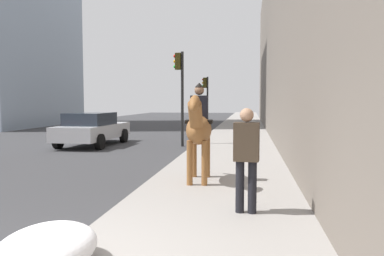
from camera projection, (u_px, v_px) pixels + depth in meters
mounted_horse_near at (199, 128)px, 8.47m from camera, size 2.15×0.62×2.23m
pedestrian_greeting at (246, 153)px, 6.09m from camera, size 0.29×0.42×1.70m
car_mid_lane at (92, 128)px, 16.49m from camera, size 4.47×2.09×1.44m
traffic_light_near_curb at (180, 84)px, 16.03m from camera, size 0.20×0.44×4.01m
traffic_light_far_curb at (206, 94)px, 25.99m from camera, size 0.20×0.44×3.60m
snow_pile_near at (47, 249)px, 4.07m from camera, size 1.32×1.02×0.46m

